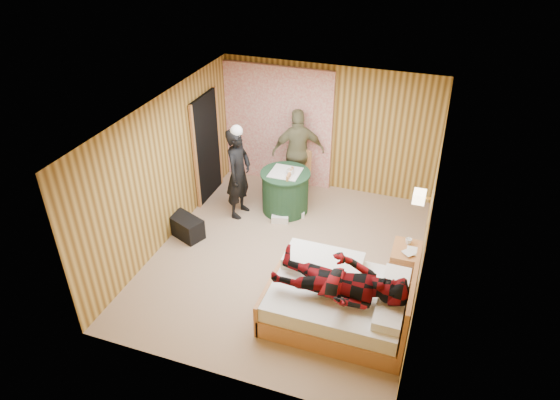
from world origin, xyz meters
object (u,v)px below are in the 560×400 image
(round_table, at_px, (285,191))
(duffel_bag, at_px, (186,227))
(man_at_table, at_px, (298,152))
(man_on_bed, at_px, (341,275))
(bed, at_px, (340,300))
(nightstand, at_px, (405,263))
(wall_lamp, at_px, (420,197))
(chair_far, at_px, (299,168))
(chair_near, at_px, (284,189))
(woman_standing, at_px, (238,173))

(round_table, height_order, duffel_bag, round_table)
(man_at_table, bearing_deg, man_on_bed, 91.77)
(bed, distance_m, nightstand, 1.34)
(wall_lamp, distance_m, chair_far, 2.96)
(duffel_bag, height_order, man_on_bed, man_on_bed)
(nightstand, relative_size, man_at_table, 0.34)
(nightstand, distance_m, duffel_bag, 3.73)
(round_table, relative_size, chair_far, 0.99)
(bed, distance_m, chair_near, 2.77)
(duffel_bag, height_order, man_at_table, man_at_table)
(round_table, bearing_deg, duffel_bag, -135.58)
(nightstand, xyz_separation_m, duffel_bag, (-3.73, -0.10, -0.11))
(chair_near, distance_m, woman_standing, 0.88)
(duffel_bag, bearing_deg, round_table, 67.04)
(chair_far, bearing_deg, woman_standing, -101.95)
(chair_far, distance_m, chair_near, 0.82)
(man_on_bed, bearing_deg, woman_standing, 137.25)
(bed, height_order, chair_far, bed)
(bed, bearing_deg, chair_far, 117.03)
(woman_standing, bearing_deg, nightstand, -101.06)
(man_at_table, bearing_deg, wall_lamp, 121.11)
(woman_standing, xyz_separation_m, man_on_bed, (2.38, -2.20, 0.09))
(man_at_table, bearing_deg, bed, 93.06)
(wall_lamp, relative_size, man_at_table, 0.15)
(nightstand, relative_size, chair_near, 0.66)
(duffel_bag, bearing_deg, man_at_table, 79.61)
(duffel_bag, xyz_separation_m, woman_standing, (0.62, 0.96, 0.67))
(bed, distance_m, duffel_bag, 3.15)
(wall_lamp, relative_size, nightstand, 0.44)
(round_table, bearing_deg, bed, -55.83)
(chair_near, xyz_separation_m, woman_standing, (-0.77, -0.28, 0.33))
(round_table, relative_size, man_at_table, 0.53)
(wall_lamp, distance_m, bed, 1.94)
(nightstand, bearing_deg, wall_lamp, 82.96)
(round_table, bearing_deg, man_at_table, 90.00)
(nightstand, relative_size, duffel_bag, 0.92)
(man_at_table, bearing_deg, woman_standing, 32.82)
(round_table, xyz_separation_m, woman_standing, (-0.76, -0.39, 0.44))
(wall_lamp, relative_size, bed, 0.13)
(round_table, xyz_separation_m, man_on_bed, (1.62, -2.59, 0.53))
(nightstand, bearing_deg, bed, -124.06)
(bed, bearing_deg, round_table, 124.17)
(chair_far, bearing_deg, round_table, -69.05)
(man_at_table, bearing_deg, duffel_bag, 32.95)
(bed, height_order, woman_standing, woman_standing)
(wall_lamp, height_order, chair_far, wall_lamp)
(woman_standing, bearing_deg, wall_lamp, -94.79)
(round_table, height_order, chair_near, chair_near)
(duffel_bag, bearing_deg, nightstand, 24.09)
(wall_lamp, xyz_separation_m, round_table, (-2.40, 0.90, -0.89))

